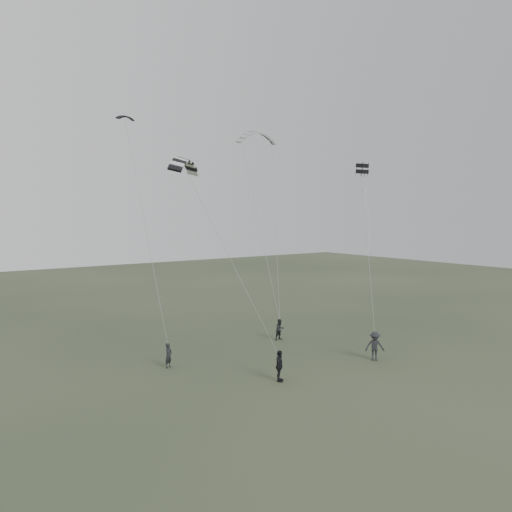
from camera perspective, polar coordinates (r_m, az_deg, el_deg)
ground at (r=31.64m, az=3.81°, el=-13.14°), size 140.00×140.00×0.00m
flyer_left at (r=32.75m, az=-9.97°, el=-11.13°), size 0.69×0.62×1.58m
flyer_right at (r=39.11m, az=2.76°, el=-8.38°), size 0.82×0.66×1.64m
flyer_center at (r=29.75m, az=2.69°, el=-12.44°), size 1.10×1.06×1.84m
flyer_far at (r=34.65m, az=13.42°, el=-9.98°), size 1.42×1.36×1.94m
kite_dark_small at (r=38.63m, az=-14.71°, el=15.17°), size 1.39×0.75×0.55m
kite_pale_large at (r=48.32m, az=0.12°, el=13.93°), size 4.08×1.93×1.78m
kite_striped at (r=29.92m, az=-8.20°, el=10.84°), size 3.10×2.89×1.40m
kite_box at (r=38.78m, az=12.05°, el=9.74°), size 0.69×0.76×0.80m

